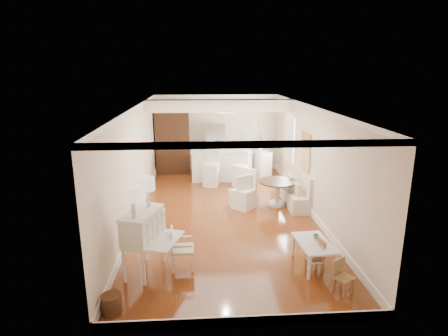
{
  "coord_description": "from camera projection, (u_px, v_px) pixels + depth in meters",
  "views": [
    {
      "loc": [
        -0.64,
        -9.21,
        3.7
      ],
      "look_at": [
        -0.0,
        0.3,
        1.17
      ],
      "focal_mm": 30.0,
      "sensor_mm": 36.0,
      "label": 1
    }
  ],
  "objects": [
    {
      "name": "room",
      "position": [
        225.0,
        137.0,
        9.68
      ],
      "size": [
        9.0,
        9.04,
        2.82
      ],
      "color": "brown",
      "rests_on": "ground"
    },
    {
      "name": "dining_table",
      "position": [
        277.0,
        193.0,
        10.41
      ],
      "size": [
        1.23,
        1.23,
        0.71
      ],
      "primitive_type": "cylinder",
      "rotation": [
        0.0,
        0.0,
        0.21
      ],
      "color": "#452816",
      "rests_on": "ground"
    },
    {
      "name": "wicker_basket",
      "position": [
        112.0,
        304.0,
        5.82
      ],
      "size": [
        0.38,
        0.38,
        0.31
      ],
      "primitive_type": "cylinder",
      "rotation": [
        0.0,
        0.0,
        0.26
      ],
      "color": "#4E2D18",
      "rests_on": "ground"
    },
    {
      "name": "branch_vase",
      "position": [
        260.0,
        148.0,
        13.09
      ],
      "size": [
        0.2,
        0.2,
        0.19
      ],
      "primitive_type": "imported",
      "rotation": [
        0.0,
        0.0,
        -0.08
      ],
      "color": "white",
      "rests_on": "sideboard"
    },
    {
      "name": "pencil_cup",
      "position": [
        316.0,
        237.0,
        7.27
      ],
      "size": [
        0.13,
        0.13,
        0.08
      ],
      "primitive_type": "imported",
      "rotation": [
        0.0,
        0.0,
        -0.22
      ],
      "color": "#5DA069",
      "rests_on": "kids_table"
    },
    {
      "name": "secretary_bureau",
      "position": [
        144.0,
        242.0,
        6.89
      ],
      "size": [
        1.2,
        1.21,
        1.21
      ],
      "primitive_type": "cube",
      "rotation": [
        0.0,
        0.0,
        -0.31
      ],
      "color": "white",
      "rests_on": "ground"
    },
    {
      "name": "bar_stool_left",
      "position": [
        211.0,
        168.0,
        12.09
      ],
      "size": [
        0.58,
        0.58,
        1.17
      ],
      "primitive_type": "cube",
      "rotation": [
        0.0,
        0.0,
        -0.27
      ],
      "color": "white",
      "rests_on": "ground"
    },
    {
      "name": "slip_chair_near",
      "position": [
        244.0,
        189.0,
        10.14
      ],
      "size": [
        0.73,
        0.74,
        1.08
      ],
      "primitive_type": "cube",
      "rotation": [
        0.0,
        0.0,
        -0.71
      ],
      "color": "white",
      "rests_on": "ground"
    },
    {
      "name": "banquette",
      "position": [
        295.0,
        189.0,
        10.36
      ],
      "size": [
        0.52,
        1.6,
        0.98
      ],
      "primitive_type": "cube",
      "color": "silver",
      "rests_on": "ground"
    },
    {
      "name": "kids_table",
      "position": [
        313.0,
        254.0,
        7.19
      ],
      "size": [
        0.67,
        1.04,
        0.5
      ],
      "primitive_type": "cube",
      "rotation": [
        0.0,
        0.0,
        0.07
      ],
      "color": "white",
      "rests_on": "ground"
    },
    {
      "name": "fridge",
      "position": [
        225.0,
        148.0,
        13.66
      ],
      "size": [
        0.75,
        0.65,
        1.8
      ],
      "primitive_type": "imported",
      "color": "silver",
      "rests_on": "ground"
    },
    {
      "name": "breakfast_counter",
      "position": [
        221.0,
        165.0,
        12.74
      ],
      "size": [
        2.05,
        0.65,
        1.03
      ],
      "primitive_type": "cube",
      "color": "white",
      "rests_on": "ground"
    },
    {
      "name": "kids_chair_a",
      "position": [
        314.0,
        255.0,
        7.02
      ],
      "size": [
        0.35,
        0.35,
        0.63
      ],
      "primitive_type": "cube",
      "rotation": [
        0.0,
        0.0,
        -1.4
      ],
      "color": "#997245",
      "rests_on": "ground"
    },
    {
      "name": "kids_chair_c",
      "position": [
        344.0,
        277.0,
        6.32
      ],
      "size": [
        0.39,
        0.39,
        0.59
      ],
      "primitive_type": "cube",
      "rotation": [
        0.0,
        0.0,
        0.5
      ],
      "color": "#997345",
      "rests_on": "ground"
    },
    {
      "name": "pantry_cabinet",
      "position": [
        173.0,
        142.0,
        13.51
      ],
      "size": [
        1.2,
        0.6,
        2.3
      ],
      "primitive_type": "cube",
      "color": "#381E11",
      "rests_on": "ground"
    },
    {
      "name": "bar_stool_right",
      "position": [
        240.0,
        169.0,
        12.13
      ],
      "size": [
        0.57,
        0.57,
        1.11
      ],
      "primitive_type": "cube",
      "rotation": [
        0.0,
        0.0,
        -0.38
      ],
      "color": "white",
      "rests_on": "ground"
    },
    {
      "name": "sideboard",
      "position": [
        260.0,
        163.0,
        13.23
      ],
      "size": [
        0.69,
        1.05,
        0.93
      ],
      "primitive_type": "cube",
      "rotation": [
        0.0,
        0.0,
        0.29
      ],
      "color": "beige",
      "rests_on": "ground"
    },
    {
      "name": "gustavian_armchair",
      "position": [
        182.0,
        248.0,
        7.09
      ],
      "size": [
        0.48,
        0.48,
        0.81
      ],
      "primitive_type": "cube",
      "rotation": [
        0.0,
        0.0,
        1.61
      ],
      "color": "white",
      "rests_on": "ground"
    },
    {
      "name": "slip_chair_far",
      "position": [
        240.0,
        190.0,
        10.26
      ],
      "size": [
        0.61,
        0.62,
        0.95
      ],
      "primitive_type": "cube",
      "rotation": [
        0.0,
        0.0,
        -2.66
      ],
      "color": "silver",
      "rests_on": "ground"
    },
    {
      "name": "kids_chair_b",
      "position": [
        314.0,
        260.0,
        6.97
      ],
      "size": [
        0.28,
        0.28,
        0.52
      ],
      "primitive_type": "cube",
      "rotation": [
        0.0,
        0.0,
        -1.46
      ],
      "color": "#B47B52",
      "rests_on": "ground"
    }
  ]
}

